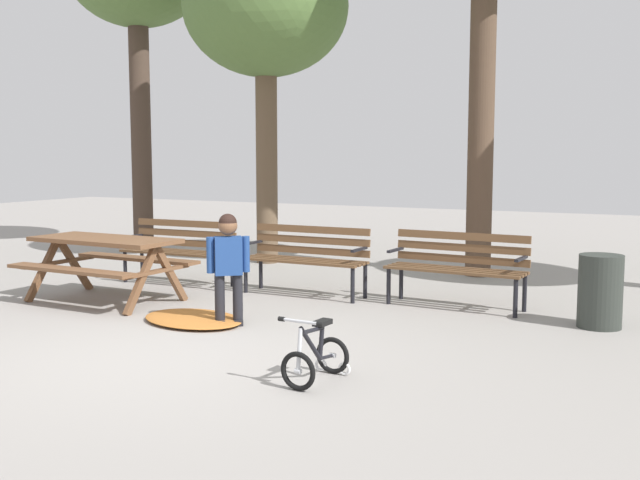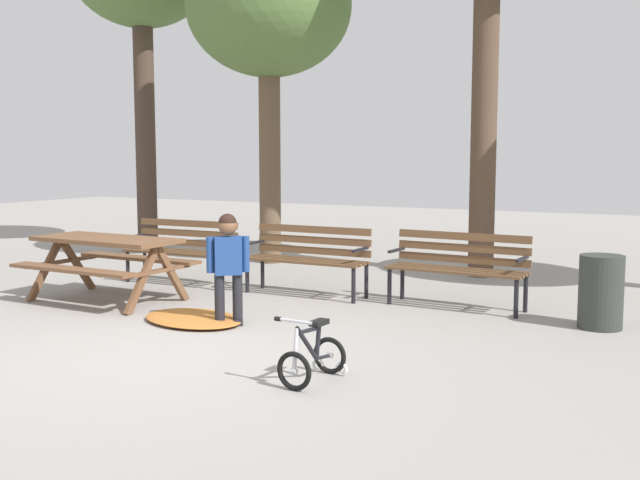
% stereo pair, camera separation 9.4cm
% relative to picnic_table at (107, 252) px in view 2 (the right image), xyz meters
% --- Properties ---
extents(ground, '(36.00, 36.00, 0.00)m').
position_rel_picnic_table_xyz_m(ground, '(2.11, -1.60, -0.59)').
color(ground, gray).
extents(picnic_table, '(1.84, 1.40, 0.79)m').
position_rel_picnic_table_xyz_m(picnic_table, '(0.00, 0.00, 0.00)').
color(picnic_table, brown).
rests_on(picnic_table, ground).
extents(park_bench_far_left, '(1.61, 0.49, 0.85)m').
position_rel_picnic_table_xyz_m(park_bench_far_left, '(0.02, 1.43, -0.08)').
color(park_bench_far_left, brown).
rests_on(park_bench_far_left, ground).
extents(park_bench_left, '(1.61, 0.47, 0.85)m').
position_rel_picnic_table_xyz_m(park_bench_left, '(1.93, 1.49, -0.08)').
color(park_bench_left, brown).
rests_on(park_bench_left, ground).
extents(park_bench_right, '(1.62, 0.54, 0.85)m').
position_rel_picnic_table_xyz_m(park_bench_right, '(3.83, 1.59, -0.08)').
color(park_bench_right, brown).
rests_on(park_bench_right, ground).
extents(child_standing, '(0.36, 0.31, 1.15)m').
position_rel_picnic_table_xyz_m(child_standing, '(2.02, -0.41, 0.09)').
color(child_standing, black).
rests_on(child_standing, ground).
extents(kids_bicycle, '(0.39, 0.58, 0.54)m').
position_rel_picnic_table_xyz_m(kids_bicycle, '(3.72, -1.73, -0.39)').
color(kids_bicycle, black).
rests_on(kids_bicycle, ground).
extents(leaf_pile, '(1.37, 1.10, 0.07)m').
position_rel_picnic_table_xyz_m(leaf_pile, '(1.60, -0.44, -0.56)').
color(leaf_pile, '#B26B2D').
rests_on(leaf_pile, ground).
extents(trash_bin, '(0.44, 0.44, 0.75)m').
position_rel_picnic_table_xyz_m(trash_bin, '(5.43, 1.23, -0.22)').
color(trash_bin, '#2D332D').
rests_on(trash_bin, ground).
extents(tree_left, '(2.60, 2.60, 5.15)m').
position_rel_picnic_table_xyz_m(tree_left, '(0.04, 3.68, 3.40)').
color(tree_left, brown).
rests_on(tree_left, ground).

